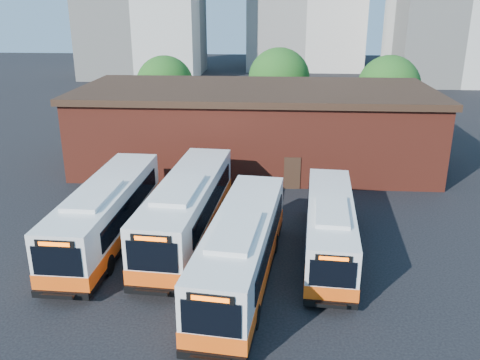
# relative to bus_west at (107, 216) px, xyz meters

# --- Properties ---
(ground) EXTENTS (220.00, 220.00, 0.00)m
(ground) POSITION_rel_bus_west_xyz_m (7.67, -4.57, -1.63)
(ground) COLOR black
(bus_west) EXTENTS (3.11, 13.28, 3.59)m
(bus_west) POSITION_rel_bus_west_xyz_m (0.00, 0.00, 0.00)
(bus_west) COLOR silver
(bus_west) RESTS_ON ground
(bus_midwest) EXTENTS (3.84, 13.88, 3.74)m
(bus_midwest) POSITION_rel_bus_west_xyz_m (4.47, 0.81, 0.07)
(bus_midwest) COLOR silver
(bus_midwest) RESTS_ON ground
(bus_mideast) EXTENTS (4.11, 13.27, 3.56)m
(bus_mideast) POSITION_rel_bus_west_xyz_m (7.86, -3.85, -0.01)
(bus_mideast) COLOR silver
(bus_mideast) RESTS_ON ground
(bus_east) EXTENTS (3.27, 11.81, 3.18)m
(bus_east) POSITION_rel_bus_west_xyz_m (12.40, -0.56, -0.19)
(bus_east) COLOR silver
(bus_east) RESTS_ON ground
(transit_worker) EXTENTS (0.60, 0.80, 2.00)m
(transit_worker) POSITION_rel_bus_west_xyz_m (8.76, -5.87, -0.63)
(transit_worker) COLOR black
(transit_worker) RESTS_ON ground
(depot_building) EXTENTS (28.60, 12.60, 6.40)m
(depot_building) POSITION_rel_bus_west_xyz_m (7.67, 15.43, 1.63)
(depot_building) COLOR maroon
(depot_building) RESTS_ON ground
(tree_west) EXTENTS (6.00, 6.00, 7.65)m
(tree_west) POSITION_rel_bus_west_xyz_m (-2.33, 27.43, 3.01)
(tree_west) COLOR #382314
(tree_west) RESTS_ON ground
(tree_mid) EXTENTS (6.56, 6.56, 8.36)m
(tree_mid) POSITION_rel_bus_west_xyz_m (9.67, 29.43, 3.45)
(tree_mid) COLOR #382314
(tree_mid) RESTS_ON ground
(tree_east) EXTENTS (6.24, 6.24, 7.96)m
(tree_east) POSITION_rel_bus_west_xyz_m (20.67, 26.43, 3.20)
(tree_east) COLOR #382314
(tree_east) RESTS_ON ground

